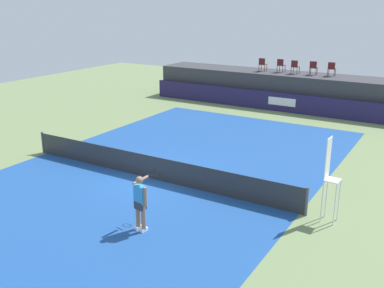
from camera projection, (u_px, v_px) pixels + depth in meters
name	position (u px, v px, depth m)	size (l,w,h in m)	color
ground_plane	(191.00, 157.00, 20.05)	(48.00, 48.00, 0.00)	#6B7F51
court_inner	(152.00, 178.00, 17.60)	(12.00, 22.00, 0.00)	#1C478C
sponsor_wall	(275.00, 102.00, 28.44)	(18.00, 0.22, 1.20)	#231E4C
spectator_platform	(286.00, 89.00, 29.76)	(18.00, 2.80, 2.20)	#38383D
spectator_chair_far_left	(263.00, 64.00, 29.98)	(0.45, 0.45, 0.89)	#561919
spectator_chair_left	(281.00, 65.00, 29.53)	(0.46, 0.46, 0.89)	#561919
spectator_chair_center	(295.00, 66.00, 28.85)	(0.47, 0.47, 0.89)	#561919
spectator_chair_right	(313.00, 67.00, 28.42)	(0.48, 0.48, 0.89)	#561919
spectator_chair_far_right	(332.00, 68.00, 27.97)	(0.46, 0.46, 0.89)	#561919
umpire_chair	(330.00, 174.00, 13.77)	(0.47, 0.47, 2.76)	white
tennis_net	(152.00, 167.00, 17.45)	(12.40, 0.02, 0.95)	#2D2D2D
net_post_near	(43.00, 142.00, 20.49)	(0.10, 0.10, 1.00)	#4C4C51
net_post_far	(307.00, 201.00, 14.41)	(0.10, 0.10, 1.00)	#4C4C51
tennis_player	(141.00, 201.00, 13.36)	(0.57, 1.20, 1.77)	white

